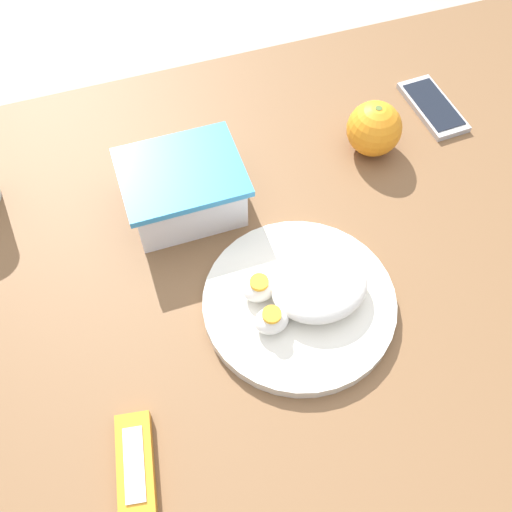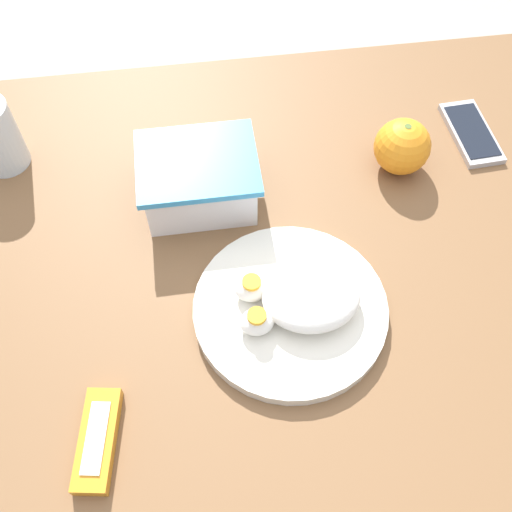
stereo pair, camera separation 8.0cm
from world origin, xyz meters
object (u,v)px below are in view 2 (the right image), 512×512
Objects in this scene: orange_fruit at (402,147)px; rice_plate at (295,305)px; candy_bar at (97,440)px; cell_phone at (471,133)px; food_container at (199,182)px.

orange_fruit reaches higher than rice_plate.
candy_bar reaches higher than cell_phone.
orange_fruit is at bearing -160.97° from cell_phone.
candy_bar is 0.89× the size of cell_phone.
candy_bar is (-0.15, -0.34, -0.03)m from food_container.
candy_bar is (-0.25, -0.14, -0.01)m from rice_plate.
cell_phone is (0.33, 0.27, -0.01)m from rice_plate.
rice_plate is 0.29m from candy_bar.
food_container is 0.66× the size of rice_plate.
rice_plate is at bearing 28.20° from candy_bar.
orange_fruit is 0.30m from rice_plate.
food_container is 0.31m from orange_fruit.
food_container is at bearing -171.15° from cell_phone.
rice_plate is 0.43m from cell_phone.
cell_phone is (0.13, 0.05, -0.04)m from orange_fruit.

